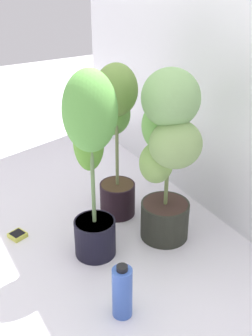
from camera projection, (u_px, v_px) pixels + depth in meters
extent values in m
plane|color=silver|center=(82.00, 264.00, 2.11)|extent=(8.00, 8.00, 0.00)
cube|color=silver|center=(238.00, 39.00, 2.02)|extent=(3.20, 0.01, 2.00)
cylinder|color=#26281F|center=(164.00, 219.00, 2.28)|extent=(0.25, 0.25, 0.20)
cylinder|color=#3D2A24|center=(165.00, 204.00, 2.23)|extent=(0.23, 0.23, 0.02)
cylinder|color=olive|center=(168.00, 146.00, 2.08)|extent=(0.02, 0.02, 0.65)
ellipsoid|color=#77A360|center=(170.00, 98.00, 1.97)|extent=(0.40, 0.39, 0.27)
ellipsoid|color=#71B153|center=(164.00, 127.00, 2.10)|extent=(0.29, 0.27, 0.27)
ellipsoid|color=#7FA15B|center=(176.00, 144.00, 1.98)|extent=(0.30, 0.31, 0.23)
ellipsoid|color=#7EA652|center=(156.00, 163.00, 2.07)|extent=(0.25, 0.25, 0.20)
cylinder|color=black|center=(117.00, 199.00, 2.47)|extent=(0.20, 0.20, 0.19)
cylinder|color=#43321F|center=(117.00, 185.00, 2.43)|extent=(0.18, 0.18, 0.02)
cylinder|color=#667144|center=(117.00, 133.00, 2.28)|extent=(0.02, 0.02, 0.62)
ellipsoid|color=olive|center=(116.00, 90.00, 2.17)|extent=(0.30, 0.30, 0.27)
ellipsoid|color=#629843|center=(112.00, 114.00, 2.32)|extent=(0.29, 0.29, 0.23)
cylinder|color=black|center=(95.00, 237.00, 2.15)|extent=(0.21, 0.21, 0.19)
cylinder|color=#473123|center=(95.00, 222.00, 2.11)|extent=(0.19, 0.19, 0.02)
cylinder|color=#5D7B48|center=(92.00, 162.00, 1.95)|extent=(0.02, 0.02, 0.65)
ellipsoid|color=#53933F|center=(90.00, 111.00, 1.84)|extent=(0.27, 0.27, 0.37)
ellipsoid|color=#55902F|center=(89.00, 141.00, 1.97)|extent=(0.20, 0.19, 0.30)
cube|color=#CBCD48|center=(18.00, 235.00, 2.30)|extent=(0.10, 0.10, 0.02)
cube|color=black|center=(17.00, 233.00, 2.30)|extent=(0.08, 0.08, 0.00)
cylinder|color=#3C5FBB|center=(122.00, 292.00, 1.78)|extent=(0.09, 0.09, 0.24)
cylinder|color=black|center=(122.00, 268.00, 1.72)|extent=(0.05, 0.05, 0.02)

